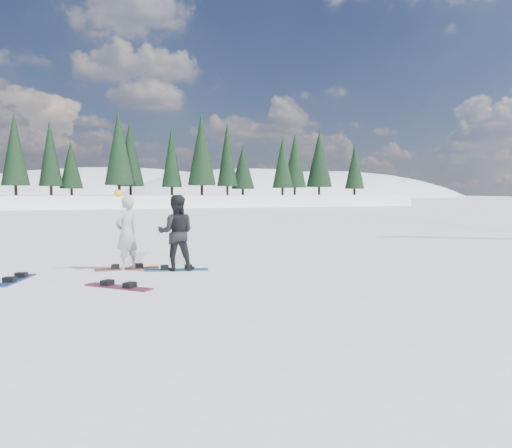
{
  "coord_description": "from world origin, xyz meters",
  "views": [
    {
      "loc": [
        -2.44,
        -10.54,
        1.85
      ],
      "look_at": [
        1.99,
        0.55,
        1.1
      ],
      "focal_mm": 35.0,
      "sensor_mm": 36.0,
      "label": 1
    }
  ],
  "objects_px": {
    "snowboarder_man": "(176,233)",
    "snowboard_loose_a": "(15,280)",
    "snowboarder_woman": "(127,232)",
    "snowboard_loose_b": "(118,287)"
  },
  "relations": [
    {
      "from": "snowboard_loose_b",
      "to": "snowboard_loose_a",
      "type": "height_order",
      "value": "same"
    },
    {
      "from": "snowboarder_man",
      "to": "snowboard_loose_a",
      "type": "distance_m",
      "value": 3.58
    },
    {
      "from": "snowboarder_woman",
      "to": "snowboarder_man",
      "type": "distance_m",
      "value": 1.23
    },
    {
      "from": "snowboarder_woman",
      "to": "snowboard_loose_a",
      "type": "height_order",
      "value": "snowboarder_woman"
    },
    {
      "from": "snowboarder_woman",
      "to": "snowboard_loose_b",
      "type": "height_order",
      "value": "snowboarder_woman"
    },
    {
      "from": "snowboarder_woman",
      "to": "snowboarder_man",
      "type": "xyz_separation_m",
      "value": [
        1.07,
        -0.61,
        0.0
      ]
    },
    {
      "from": "snowboarder_woman",
      "to": "snowboard_loose_b",
      "type": "relative_size",
      "value": 1.28
    },
    {
      "from": "snowboarder_woman",
      "to": "snowboard_loose_a",
      "type": "bearing_deg",
      "value": -20.4
    },
    {
      "from": "snowboard_loose_b",
      "to": "snowboard_loose_a",
      "type": "distance_m",
      "value": 2.49
    },
    {
      "from": "snowboard_loose_b",
      "to": "snowboard_loose_a",
      "type": "bearing_deg",
      "value": -171.81
    }
  ]
}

